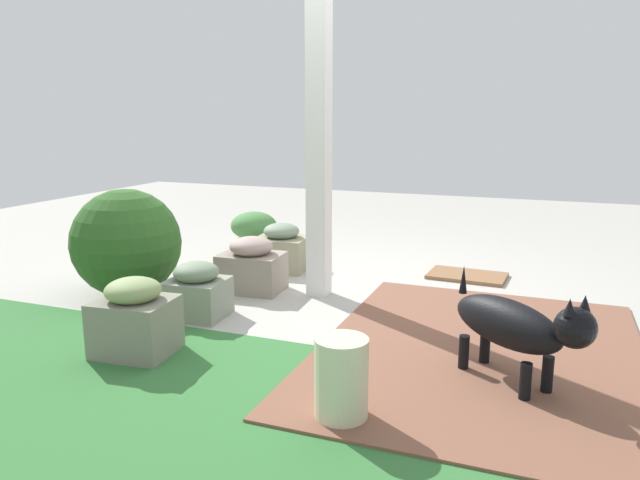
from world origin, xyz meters
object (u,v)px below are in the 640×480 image
at_px(porch_pillar, 319,134).
at_px(stone_planter_far, 135,319).
at_px(round_shrub, 126,243).
at_px(ceramic_urn, 341,379).
at_px(doormat, 467,276).
at_px(stone_planter_mid, 197,291).
at_px(terracotta_pot_broad, 254,231).
at_px(stone_planter_near, 252,266).
at_px(stone_planter_nearest, 282,249).
at_px(dog, 516,325).

distance_m(porch_pillar, stone_planter_far, 1.87).
distance_m(round_shrub, ceramic_urn, 2.47).
bearing_deg(doormat, stone_planter_mid, 46.61).
bearing_deg(round_shrub, terracotta_pot_broad, -101.00).
distance_m(stone_planter_far, doormat, 2.84).
bearing_deg(round_shrub, stone_planter_near, -151.53).
distance_m(porch_pillar, stone_planter_mid, 1.43).
relative_size(stone_planter_near, stone_planter_mid, 1.23).
height_order(stone_planter_nearest, stone_planter_mid, stone_planter_nearest).
bearing_deg(doormat, ceramic_urn, 85.53).
xyz_separation_m(stone_planter_mid, stone_planter_far, (-0.02, 0.69, 0.03)).
bearing_deg(porch_pillar, stone_planter_nearest, -44.72).
xyz_separation_m(round_shrub, ceramic_urn, (-2.14, 1.21, -0.21)).
bearing_deg(stone_planter_mid, stone_planter_near, -95.13).
distance_m(terracotta_pot_broad, dog, 3.30).
xyz_separation_m(stone_planter_far, dog, (-2.06, -0.34, 0.12)).
relative_size(porch_pillar, terracotta_pot_broad, 5.47).
relative_size(ceramic_urn, doormat, 0.61).
bearing_deg(terracotta_pot_broad, stone_planter_nearest, 140.91).
bearing_deg(porch_pillar, dog, 142.88).
height_order(terracotta_pot_broad, doormat, terracotta_pot_broad).
xyz_separation_m(ceramic_urn, doormat, (-0.21, -2.66, -0.18)).
xyz_separation_m(porch_pillar, doormat, (-1.00, -0.90, -1.20)).
height_order(stone_planter_near, stone_planter_far, stone_planter_far).
bearing_deg(stone_planter_far, porch_pillar, -110.98).
relative_size(stone_planter_far, dog, 0.63).
xyz_separation_m(stone_planter_mid, ceramic_urn, (-1.38, 0.98, 0.01)).
distance_m(stone_planter_nearest, dog, 2.69).
relative_size(dog, doormat, 1.16).
bearing_deg(dog, stone_planter_mid, -9.54).
xyz_separation_m(porch_pillar, stone_planter_mid, (0.59, 0.78, -1.04)).
bearing_deg(stone_planter_near, porch_pillar, -169.11).
xyz_separation_m(dog, ceramic_urn, (0.70, 0.63, -0.14)).
bearing_deg(ceramic_urn, stone_planter_nearest, -59.53).
height_order(porch_pillar, ceramic_urn, porch_pillar).
bearing_deg(stone_planter_near, stone_planter_mid, 84.87).
distance_m(stone_planter_far, ceramic_urn, 1.39).
xyz_separation_m(stone_planter_nearest, doormat, (-1.58, -0.32, -0.17)).
height_order(porch_pillar, stone_planter_near, porch_pillar).
relative_size(stone_planter_near, round_shrub, 0.61).
distance_m(porch_pillar, doormat, 1.80).
bearing_deg(stone_planter_far, terracotta_pot_broad, -78.56).
bearing_deg(ceramic_urn, porch_pillar, -65.71).
bearing_deg(stone_planter_far, stone_planter_mid, -88.04).
bearing_deg(stone_planter_far, ceramic_urn, 167.86).
distance_m(round_shrub, terracotta_pot_broad, 1.54).
distance_m(stone_planter_nearest, stone_planter_far, 2.04).
relative_size(stone_planter_nearest, ceramic_urn, 1.24).
height_order(stone_planter_near, dog, dog).
relative_size(stone_planter_far, ceramic_urn, 1.18).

